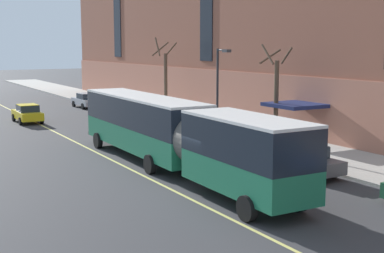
{
  "coord_description": "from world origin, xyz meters",
  "views": [
    {
      "loc": [
        -12.43,
        -20.21,
        6.48
      ],
      "look_at": [
        3.0,
        6.53,
        1.8
      ],
      "focal_mm": 50.0,
      "sensor_mm": 36.0,
      "label": 1
    }
  ],
  "objects_px": {
    "parked_car_darkgray_2": "(301,159)",
    "street_tree_mid_block": "(276,94)",
    "taxi_cab": "(27,113)",
    "parked_car_navy_5": "(197,130)",
    "parked_car_navy_4": "(132,113)",
    "street_tree_far_uptown": "(165,78)",
    "street_lamp": "(219,83)",
    "parked_car_silver_3": "(86,100)",
    "city_bus": "(172,131)"
  },
  "relations": [
    {
      "from": "parked_car_silver_3",
      "to": "parked_car_navy_5",
      "type": "relative_size",
      "value": 0.96
    },
    {
      "from": "city_bus",
      "to": "parked_car_silver_3",
      "type": "xyz_separation_m",
      "value": [
        5.66,
        30.15,
        -1.33
      ]
    },
    {
      "from": "parked_car_navy_5",
      "to": "parked_car_darkgray_2",
      "type": "bearing_deg",
      "value": -91.05
    },
    {
      "from": "street_tree_far_uptown",
      "to": "parked_car_silver_3",
      "type": "bearing_deg",
      "value": 111.27
    },
    {
      "from": "parked_car_silver_3",
      "to": "taxi_cab",
      "type": "xyz_separation_m",
      "value": [
        -7.95,
        -8.11,
        -0.0
      ]
    },
    {
      "from": "parked_car_darkgray_2",
      "to": "parked_car_navy_4",
      "type": "relative_size",
      "value": 1.04
    },
    {
      "from": "street_tree_mid_block",
      "to": "parked_car_navy_4",
      "type": "bearing_deg",
      "value": 107.4
    },
    {
      "from": "parked_car_silver_3",
      "to": "street_tree_mid_block",
      "type": "height_order",
      "value": "street_tree_mid_block"
    },
    {
      "from": "city_bus",
      "to": "street_tree_mid_block",
      "type": "bearing_deg",
      "value": 21.0
    },
    {
      "from": "city_bus",
      "to": "parked_car_navy_5",
      "type": "bearing_deg",
      "value": 51.46
    },
    {
      "from": "street_tree_mid_block",
      "to": "parked_car_navy_5",
      "type": "bearing_deg",
      "value": 141.3
    },
    {
      "from": "parked_car_navy_5",
      "to": "street_lamp",
      "type": "bearing_deg",
      "value": -5.17
    },
    {
      "from": "city_bus",
      "to": "parked_car_darkgray_2",
      "type": "xyz_separation_m",
      "value": [
        5.41,
        -3.78,
        -1.33
      ]
    },
    {
      "from": "parked_car_navy_5",
      "to": "street_tree_far_uptown",
      "type": "xyz_separation_m",
      "value": [
        4.11,
        12.7,
        2.77
      ]
    },
    {
      "from": "city_bus",
      "to": "street_tree_far_uptown",
      "type": "xyz_separation_m",
      "value": [
        9.71,
        19.73,
        1.45
      ]
    },
    {
      "from": "parked_car_silver_3",
      "to": "parked_car_darkgray_2",
      "type": "bearing_deg",
      "value": -90.42
    },
    {
      "from": "parked_car_darkgray_2",
      "to": "street_tree_mid_block",
      "type": "bearing_deg",
      "value": 60.09
    },
    {
      "from": "street_tree_far_uptown",
      "to": "street_lamp",
      "type": "distance_m",
      "value": 13.08
    },
    {
      "from": "city_bus",
      "to": "parked_car_darkgray_2",
      "type": "height_order",
      "value": "city_bus"
    },
    {
      "from": "street_tree_mid_block",
      "to": "street_tree_far_uptown",
      "type": "distance_m",
      "value": 16.0
    },
    {
      "from": "taxi_cab",
      "to": "parked_car_navy_4",
      "type": "bearing_deg",
      "value": -30.26
    },
    {
      "from": "parked_car_navy_4",
      "to": "street_tree_far_uptown",
      "type": "relative_size",
      "value": 0.64
    },
    {
      "from": "parked_car_darkgray_2",
      "to": "street_tree_mid_block",
      "type": "height_order",
      "value": "street_tree_mid_block"
    },
    {
      "from": "parked_car_darkgray_2",
      "to": "parked_car_navy_4",
      "type": "bearing_deg",
      "value": 90.03
    },
    {
      "from": "parked_car_navy_4",
      "to": "street_lamp",
      "type": "height_order",
      "value": "street_lamp"
    },
    {
      "from": "city_bus",
      "to": "parked_car_navy_4",
      "type": "distance_m",
      "value": 18.41
    },
    {
      "from": "taxi_cab",
      "to": "street_lamp",
      "type": "distance_m",
      "value": 18.23
    },
    {
      "from": "taxi_cab",
      "to": "street_lamp",
      "type": "height_order",
      "value": "street_lamp"
    },
    {
      "from": "city_bus",
      "to": "parked_car_navy_5",
      "type": "xyz_separation_m",
      "value": [
        5.6,
        7.04,
        -1.33
      ]
    },
    {
      "from": "parked_car_silver_3",
      "to": "parked_car_navy_4",
      "type": "height_order",
      "value": "same"
    },
    {
      "from": "parked_car_navy_5",
      "to": "taxi_cab",
      "type": "bearing_deg",
      "value": 117.75
    },
    {
      "from": "taxi_cab",
      "to": "street_tree_far_uptown",
      "type": "xyz_separation_m",
      "value": [
        12.0,
        -2.31,
        2.78
      ]
    },
    {
      "from": "taxi_cab",
      "to": "street_tree_mid_block",
      "type": "height_order",
      "value": "street_tree_mid_block"
    },
    {
      "from": "parked_car_navy_5",
      "to": "street_lamp",
      "type": "xyz_separation_m",
      "value": [
        1.72,
        -0.16,
        3.19
      ]
    },
    {
      "from": "parked_car_navy_5",
      "to": "parked_car_silver_3",
      "type": "bearing_deg",
      "value": 89.87
    },
    {
      "from": "parked_car_navy_4",
      "to": "parked_car_navy_5",
      "type": "relative_size",
      "value": 0.97
    },
    {
      "from": "city_bus",
      "to": "parked_car_navy_5",
      "type": "distance_m",
      "value": 9.09
    },
    {
      "from": "parked_car_darkgray_2",
      "to": "parked_car_navy_5",
      "type": "distance_m",
      "value": 10.81
    },
    {
      "from": "city_bus",
      "to": "parked_car_silver_3",
      "type": "relative_size",
      "value": 4.43
    },
    {
      "from": "parked_car_darkgray_2",
      "to": "parked_car_navy_4",
      "type": "height_order",
      "value": "same"
    },
    {
      "from": "taxi_cab",
      "to": "parked_car_navy_5",
      "type": "bearing_deg",
      "value": -62.25
    },
    {
      "from": "city_bus",
      "to": "parked_car_navy_5",
      "type": "height_order",
      "value": "city_bus"
    },
    {
      "from": "parked_car_navy_4",
      "to": "parked_car_navy_5",
      "type": "height_order",
      "value": "same"
    },
    {
      "from": "street_tree_far_uptown",
      "to": "street_lamp",
      "type": "height_order",
      "value": "street_tree_far_uptown"
    },
    {
      "from": "parked_car_darkgray_2",
      "to": "street_tree_far_uptown",
      "type": "height_order",
      "value": "street_tree_far_uptown"
    },
    {
      "from": "parked_car_silver_3",
      "to": "taxi_cab",
      "type": "relative_size",
      "value": 1.05
    },
    {
      "from": "parked_car_navy_5",
      "to": "taxi_cab",
      "type": "relative_size",
      "value": 1.1
    },
    {
      "from": "street_tree_far_uptown",
      "to": "parked_car_navy_4",
      "type": "bearing_deg",
      "value": -153.24
    },
    {
      "from": "parked_car_silver_3",
      "to": "city_bus",
      "type": "bearing_deg",
      "value": -100.63
    },
    {
      "from": "parked_car_navy_4",
      "to": "parked_car_darkgray_2",
      "type": "bearing_deg",
      "value": -89.97
    }
  ]
}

